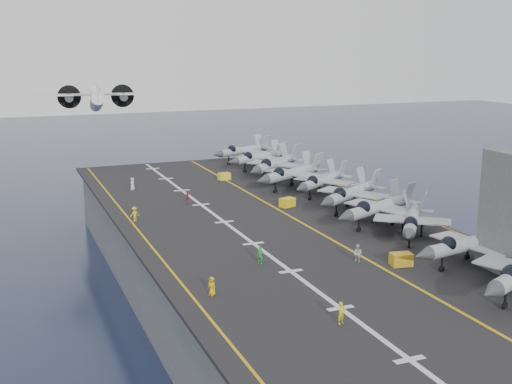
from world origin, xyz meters
name	(u,v)px	position (x,y,z in m)	size (l,w,h in m)	color
ground	(267,292)	(0.00, 0.00, 0.00)	(500.00, 500.00, 0.00)	#142135
hull	(267,257)	(0.00, 0.00, 5.00)	(36.00, 90.00, 10.00)	#56595E
flight_deck	(267,219)	(0.00, 0.00, 10.20)	(38.00, 92.00, 0.40)	black
foul_line	(288,215)	(3.00, 0.00, 10.42)	(0.35, 90.00, 0.02)	gold
landing_centerline	(224,222)	(-6.00, 0.00, 10.42)	(0.50, 90.00, 0.02)	silver
deck_edge_port	(139,231)	(-17.00, 0.00, 10.42)	(0.25, 90.00, 0.02)	gold
deck_edge_stbd	(387,205)	(18.50, 0.00, 10.42)	(0.25, 90.00, 0.02)	gold
fighter_jet_1	(468,243)	(11.66, -24.91, 12.74)	(14.89, 11.29, 4.68)	#99A2A8
fighter_jet_2	(412,220)	(11.81, -15.06, 12.69)	(15.15, 15.83, 4.59)	#939BA2
fighter_jet_3	(379,206)	(11.34, -8.71, 12.88)	(16.82, 14.25, 4.95)	gray
fighter_jet_4	(351,192)	(12.09, -0.68, 12.93)	(17.49, 15.97, 5.05)	gray
fighter_jet_5	(322,180)	(12.78, 8.98, 12.75)	(16.29, 15.07, 4.71)	gray
fighter_jet_6	(292,172)	(10.54, 14.89, 13.00)	(17.87, 15.69, 5.20)	gray
fighter_jet_7	(275,163)	(11.32, 23.17, 13.06)	(18.31, 17.59, 5.32)	#A2AAB2
fighter_jet_8	(260,156)	(12.13, 31.86, 12.82)	(16.40, 13.83, 4.84)	#9AA1A9
tow_cart_a	(401,259)	(5.23, -22.59, 11.04)	(2.36, 1.74, 1.29)	gold
tow_cart_b	(287,202)	(4.89, 4.38, 11.02)	(2.39, 1.96, 1.23)	yellow
tow_cart_c	(224,176)	(2.91, 25.49, 10.98)	(2.13, 1.57, 1.17)	yellow
crew_0	(212,286)	(-15.24, -23.06, 11.27)	(1.10, 1.25, 1.75)	gold
crew_1	(260,255)	(-7.93, -16.72, 11.34)	(1.27, 1.35, 1.87)	#268C33
crew_3	(134,214)	(-16.54, 4.64, 11.36)	(1.33, 1.07, 1.92)	yellow
crew_4	(187,197)	(-7.55, 11.43, 11.33)	(0.99, 1.26, 1.86)	red
crew_5	(132,184)	(-13.06, 23.18, 11.40)	(1.30, 1.43, 1.99)	silver
crew_6	(341,313)	(-7.49, -32.77, 11.33)	(1.30, 1.07, 1.86)	yellow
crew_7	(358,254)	(1.60, -20.14, 11.36)	(1.23, 1.38, 1.92)	silver
transport_plane	(97,102)	(-13.45, 53.69, 21.80)	(27.00, 19.90, 5.97)	#B9BBBE
fighter_jet_9	(244,150)	(12.13, 40.36, 12.82)	(16.40, 13.83, 4.84)	#9AA1A9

